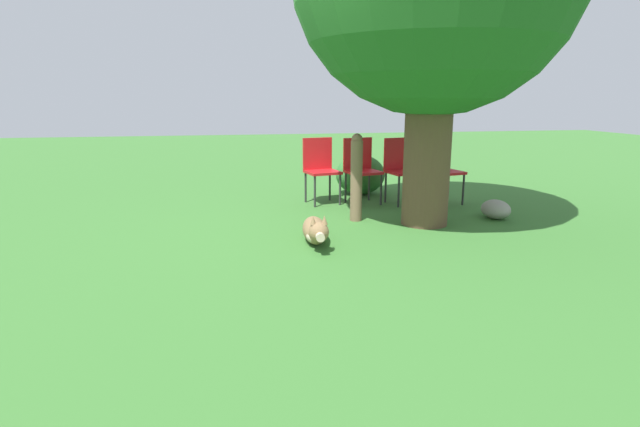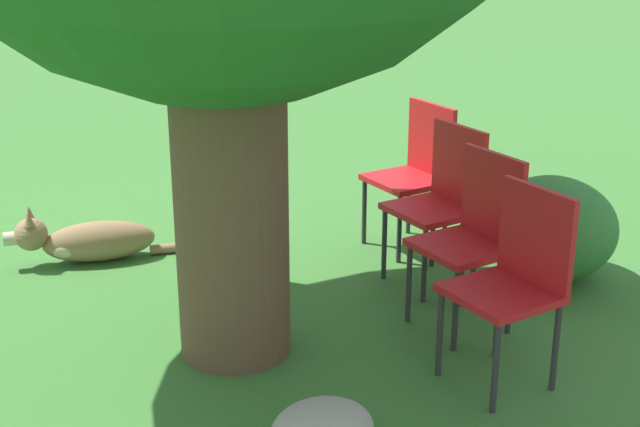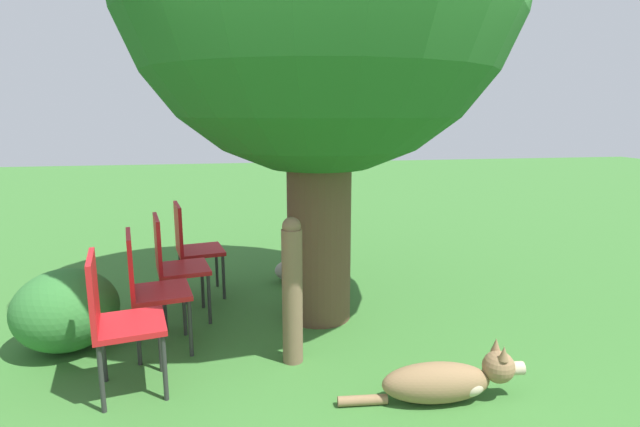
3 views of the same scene
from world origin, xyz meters
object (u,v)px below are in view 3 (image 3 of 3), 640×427
object	(u,v)px
fence_post	(292,290)
red_chair_1	(148,283)
red_chair_0	(115,315)
dog	(448,380)
red_chair_2	(172,261)
red_chair_3	(191,243)

from	to	relation	value
fence_post	red_chair_1	size ratio (longest dim) A/B	1.16
red_chair_0	red_chair_1	bearing A→B (deg)	67.40
dog	red_chair_2	world-z (taller)	red_chair_2
red_chair_0	red_chair_3	xyz separation A→B (m)	(0.33, 1.70, 0.00)
red_chair_0	red_chair_2	bearing A→B (deg)	67.40
fence_post	red_chair_2	bearing A→B (deg)	135.33
red_chair_0	red_chair_1	xyz separation A→B (m)	(0.11, 0.57, 0.00)
dog	red_chair_0	distance (m)	2.11
fence_post	red_chair_0	world-z (taller)	fence_post
red_chair_0	red_chair_2	size ratio (longest dim) A/B	1.00
dog	red_chair_0	bearing A→B (deg)	172.10
dog	red_chair_2	size ratio (longest dim) A/B	1.28
red_chair_2	dog	bearing A→B (deg)	-52.58
fence_post	red_chair_0	bearing A→B (deg)	-168.74
red_chair_0	fence_post	bearing A→B (deg)	-0.20
dog	red_chair_1	size ratio (longest dim) A/B	1.28
red_chair_2	red_chair_3	distance (m)	0.58
dog	fence_post	world-z (taller)	fence_post
fence_post	red_chair_1	bearing A→B (deg)	161.72
fence_post	red_chair_3	xyz separation A→B (m)	(-0.80, 1.47, -0.01)
fence_post	red_chair_0	distance (m)	1.16
dog	red_chair_1	bearing A→B (deg)	156.66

